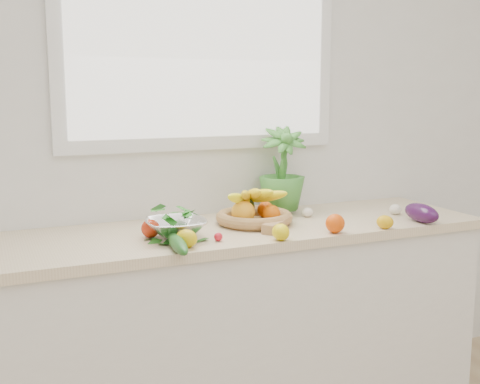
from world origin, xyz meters
name	(u,v)px	position (x,y,z in m)	size (l,w,h in m)	color
back_wall	(201,116)	(0.00, 2.25, 1.35)	(4.50, 0.02, 2.70)	white
counter_cabinet	(227,334)	(0.00, 1.95, 0.43)	(2.20, 0.58, 0.86)	silver
countertop	(227,232)	(0.00, 1.95, 0.88)	(2.24, 0.62, 0.04)	beige
window_frame	(201,24)	(0.00, 2.23, 1.75)	(1.30, 0.03, 1.10)	white
window_pane	(203,23)	(0.00, 2.21, 1.75)	(1.18, 0.01, 0.98)	white
orange_loose	(335,223)	(0.36, 1.69, 0.94)	(0.08, 0.08, 0.08)	#E24A07
lemon_a	(187,239)	(-0.26, 1.71, 0.93)	(0.07, 0.08, 0.07)	gold
lemon_b	(281,232)	(0.11, 1.67, 0.93)	(0.06, 0.08, 0.06)	yellow
lemon_c	(385,222)	(0.59, 1.67, 0.93)	(0.06, 0.07, 0.06)	#DBA10B
apple	(150,228)	(-0.34, 1.91, 0.94)	(0.07, 0.07, 0.07)	red
ginger	(274,227)	(0.14, 1.80, 0.92)	(0.12, 0.05, 0.04)	tan
garlic_a	(276,218)	(0.23, 1.95, 0.92)	(0.05, 0.05, 0.04)	white
garlic_b	(308,212)	(0.41, 2.00, 0.92)	(0.05, 0.05, 0.04)	white
garlic_c	(395,209)	(0.81, 1.89, 0.92)	(0.06, 0.06, 0.05)	white
eggplant	(421,213)	(0.81, 1.71, 0.94)	(0.08, 0.21, 0.08)	#330F3A
cucumber	(178,244)	(-0.30, 1.69, 0.93)	(0.05, 0.27, 0.05)	#174E17
radish	(218,237)	(-0.12, 1.75, 0.92)	(0.03, 0.03, 0.03)	red
potted_herb	(282,169)	(0.35, 2.12, 1.11)	(0.21, 0.21, 0.38)	#408B32
fruit_basket	(254,213)	(0.13, 1.97, 0.95)	(0.38, 0.38, 0.18)	tan
colander_with_spinach	(176,223)	(-0.25, 1.86, 0.96)	(0.25, 0.25, 0.12)	white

